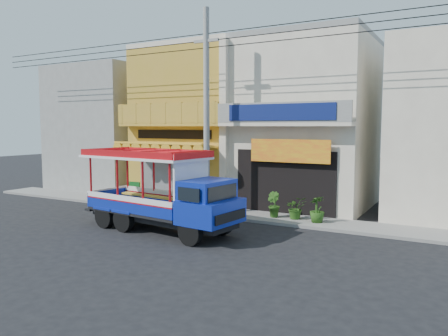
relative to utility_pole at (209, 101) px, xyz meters
name	(u,v)px	position (x,y,z in m)	size (l,w,h in m)	color
ground	(183,234)	(0.85, -3.30, -5.03)	(90.00, 90.00, 0.00)	black
sidewalk	(234,214)	(0.85, 0.70, -4.97)	(30.00, 2.00, 0.12)	slate
shophouse_left	(204,124)	(-3.15, 4.66, -0.92)	(6.00, 7.50, 8.24)	#B59128
shophouse_right	(307,123)	(2.85, 4.66, -0.93)	(6.00, 6.75, 8.24)	beige
party_pilaster	(224,125)	(-0.15, 1.55, -1.03)	(0.35, 0.30, 8.00)	beige
filler_building_left	(112,129)	(-10.15, 4.70, -1.23)	(6.00, 6.00, 7.60)	gray
utility_pole	(209,101)	(0.00, 0.00, 0.00)	(28.00, 0.26, 9.00)	gray
songthaew_truck	(169,194)	(0.30, -3.39, -3.56)	(6.77, 2.88, 3.06)	black
green_sign	(135,193)	(-5.05, 0.89, -4.50)	(0.64, 0.33, 0.99)	black
potted_plant_a	(296,208)	(3.72, 0.74, -4.45)	(0.84, 0.73, 0.93)	#264D16
potted_plant_b	(273,204)	(2.76, 0.64, -4.38)	(0.59, 0.47, 1.07)	#264D16
potted_plant_c	(317,209)	(4.69, 0.52, -4.38)	(0.60, 0.60, 1.06)	#264D16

